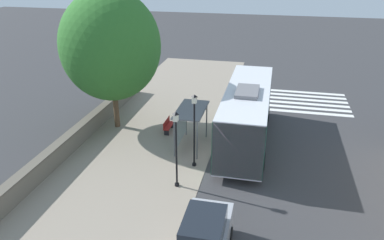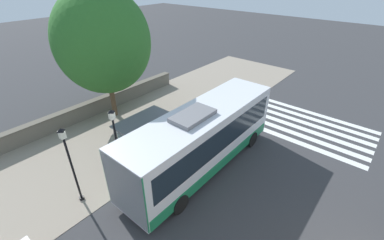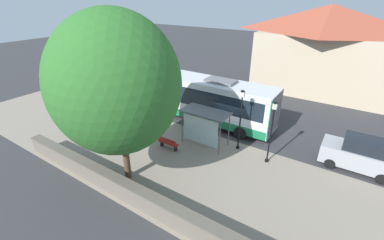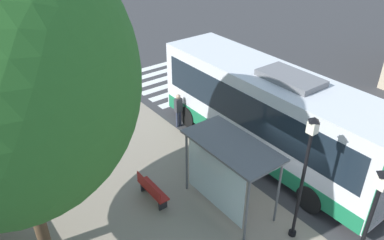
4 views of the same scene
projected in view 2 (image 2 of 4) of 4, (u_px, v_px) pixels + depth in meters
The scene contains 11 objects.
ground_plane at pixel (151, 172), 14.66m from camera, with size 120.00×120.00×0.00m, color #353538.
sidewalk_plaza at pixel (105, 143), 17.14m from camera, with size 9.00×44.00×0.02m.
crosswalk_stripes at pixel (305, 126), 18.95m from camera, with size 9.00×5.25×0.01m.
stone_wall at pixel (73, 116), 19.08m from camera, with size 0.60×20.00×1.19m.
bus at pixel (202, 138), 14.14m from camera, with size 2.78×10.53×3.85m.
bus_shelter at pixel (142, 125), 15.06m from camera, with size 1.68×3.33×2.56m.
pedestrian at pixel (218, 117), 18.16m from camera, with size 0.34×0.22×1.67m.
bench at pixel (146, 126), 18.10m from camera, with size 0.40×1.52×0.88m.
street_lamp_near at pixel (70, 160), 11.66m from camera, with size 0.28×0.28×4.23m.
street_lamp_far at pixel (116, 141), 12.84m from camera, with size 0.28×0.28×4.37m.
shade_tree at pixel (103, 41), 17.52m from camera, with size 6.53×6.53×9.35m.
Camera 2 is at (8.94, -7.00, 10.02)m, focal length 24.00 mm.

